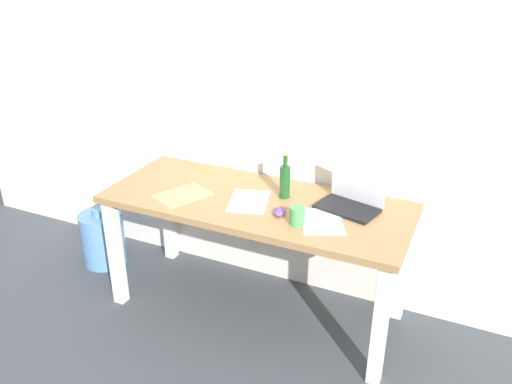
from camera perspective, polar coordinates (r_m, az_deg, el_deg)
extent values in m
plane|color=#42474C|center=(3.38, 0.00, -12.41)|extent=(8.00, 8.00, 0.00)
cube|color=silver|center=(3.15, 3.21, 11.12)|extent=(5.20, 0.08, 2.60)
cube|color=#A37A4C|center=(2.99, 0.00, -1.21)|extent=(1.75, 0.70, 0.04)
cube|color=silver|center=(3.35, -14.96, -6.37)|extent=(0.07, 0.07, 0.71)
cube|color=silver|center=(2.76, 13.30, -13.92)|extent=(0.07, 0.07, 0.71)
cube|color=silver|center=(3.75, -9.44, -2.22)|extent=(0.07, 0.07, 0.71)
cube|color=silver|center=(3.23, 15.60, -7.77)|extent=(0.07, 0.07, 0.71)
cube|color=black|center=(2.91, 9.82, -1.78)|extent=(0.36, 0.27, 0.02)
cube|color=white|center=(2.94, 10.97, 0.86)|extent=(0.32, 0.10, 0.21)
cylinder|color=#1E5123|center=(2.98, 3.15, 1.07)|extent=(0.06, 0.06, 0.19)
cylinder|color=#1E5123|center=(2.93, 3.21, 3.38)|extent=(0.02, 0.02, 0.07)
cylinder|color=gold|center=(2.92, 3.23, 4.10)|extent=(0.03, 0.03, 0.01)
ellipsoid|color=#724799|center=(2.82, 2.58, -2.13)|extent=(0.07, 0.11, 0.03)
cylinder|color=#4C9E56|center=(2.72, 4.48, -2.57)|extent=(0.08, 0.08, 0.09)
cube|color=#F4E06B|center=(3.07, -7.90, -0.33)|extent=(0.32, 0.36, 0.00)
cube|color=white|center=(2.97, -0.80, -0.99)|extent=(0.28, 0.34, 0.00)
cube|color=white|center=(2.78, 7.16, -3.15)|extent=(0.31, 0.36, 0.00)
cylinder|color=#598CC6|center=(3.88, -16.23, -4.84)|extent=(0.30, 0.30, 0.38)
cylinder|color=#598CC6|center=(3.78, -16.62, -2.02)|extent=(0.10, 0.10, 0.05)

